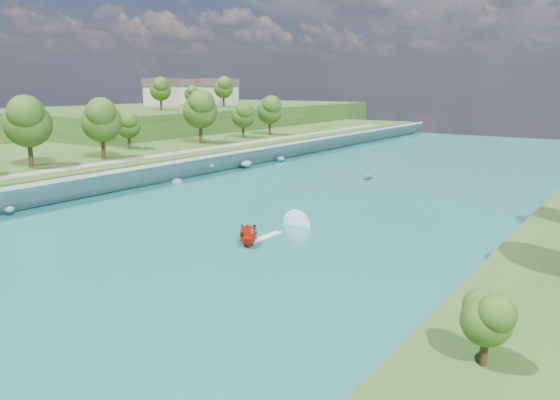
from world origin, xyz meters
The scene contains 10 objects.
ground centered at (0.00, 0.00, 0.00)m, with size 260.00×260.00×0.00m, color #2D5119.
river_water centered at (0.00, 20.00, 0.05)m, with size 55.00×240.00×0.10m, color #1B6368.
berm_west centered at (-50.00, 20.00, 1.75)m, with size 45.00×240.00×3.50m, color #2D5119.
ridge_west centered at (-82.50, 95.00, 4.50)m, with size 60.00×120.00×9.00m, color #2D5119.
riprap_bank centered at (-25.84, 19.21, 1.79)m, with size 3.75×236.00×4.20m.
riverside_path centered at (-32.50, 20.00, 3.55)m, with size 3.00×200.00×0.10m, color gray.
ridge_houses centered at (-88.67, 100.00, 13.31)m, with size 29.50×29.50×8.40m.
trees_ridge centered at (-72.63, 87.33, 13.75)m, with size 19.30×43.25×10.22m.
motorboat centered at (5.65, 9.65, 0.81)m, with size 3.86×18.97×1.99m.
raft centered at (-1.17, 49.63, 0.49)m, with size 2.73×3.50×1.69m.
Camera 1 is at (37.80, -32.88, 15.67)m, focal length 35.00 mm.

